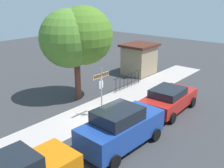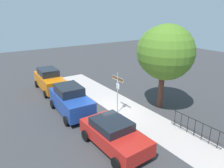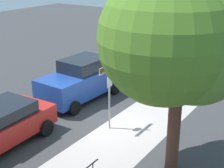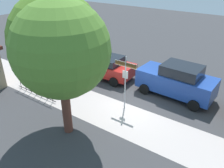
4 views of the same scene
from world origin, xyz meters
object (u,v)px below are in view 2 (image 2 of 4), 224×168
at_px(shade_tree, 164,53).
at_px(car_red, 114,134).
at_px(car_orange, 49,80).
at_px(street_sign, 118,86).
at_px(car_blue, 71,100).

xyz_separation_m(shade_tree, car_red, (2.16, -5.82, -3.41)).
bearing_deg(car_orange, shade_tree, 37.25).
height_order(street_sign, shade_tree, shade_tree).
height_order(car_orange, car_blue, car_orange).
relative_size(street_sign, car_red, 0.69).
relative_size(street_sign, shade_tree, 0.48).
xyz_separation_m(car_orange, car_red, (10.46, -0.03, -0.21)).
height_order(street_sign, car_red, street_sign).
bearing_deg(car_red, shade_tree, 108.56).
bearing_deg(car_blue, shade_tree, 67.06).
bearing_deg(shade_tree, car_blue, -115.62).
distance_m(car_orange, car_blue, 5.40).
xyz_separation_m(street_sign, car_blue, (-1.78, -2.83, -0.99)).
relative_size(shade_tree, car_orange, 1.33).
bearing_deg(shade_tree, car_red, -69.65).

